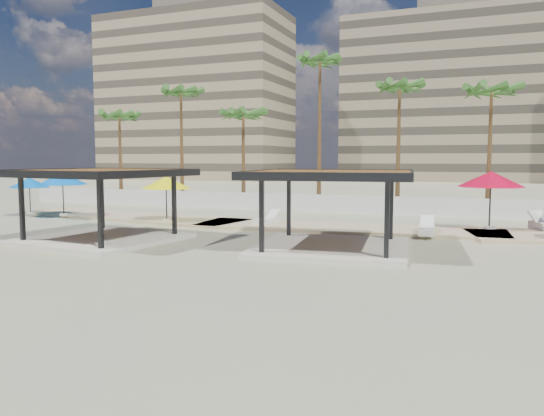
{
  "coord_description": "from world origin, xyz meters",
  "views": [
    {
      "loc": [
        8.76,
        -20.04,
        3.7
      ],
      "look_at": [
        -0.55,
        3.13,
        1.4
      ],
      "focal_mm": 35.0,
      "sensor_mm": 36.0,
      "label": 1
    }
  ],
  "objects_px": {
    "pavilion_west": "(101,198)",
    "umbrella_a": "(29,183)",
    "pavilion_central": "(332,203)",
    "lounger_a": "(266,220)",
    "lounger_b": "(427,230)",
    "umbrella_c": "(491,179)"
  },
  "relations": [
    {
      "from": "lounger_a",
      "to": "lounger_b",
      "type": "distance_m",
      "value": 8.63
    },
    {
      "from": "pavilion_west",
      "to": "umbrella_a",
      "type": "bearing_deg",
      "value": 155.37
    },
    {
      "from": "pavilion_west",
      "to": "umbrella_c",
      "type": "xyz_separation_m",
      "value": [
        16.37,
        9.7,
        0.75
      ]
    },
    {
      "from": "pavilion_west",
      "to": "lounger_b",
      "type": "xyz_separation_m",
      "value": [
        13.6,
        6.63,
        -1.57
      ]
    },
    {
      "from": "pavilion_west",
      "to": "umbrella_a",
      "type": "distance_m",
      "value": 12.98
    },
    {
      "from": "pavilion_west",
      "to": "umbrella_c",
      "type": "relative_size",
      "value": 1.94
    },
    {
      "from": "pavilion_central",
      "to": "umbrella_c",
      "type": "distance_m",
      "value": 10.13
    },
    {
      "from": "pavilion_central",
      "to": "umbrella_c",
      "type": "height_order",
      "value": "pavilion_central"
    },
    {
      "from": "pavilion_west",
      "to": "lounger_a",
      "type": "xyz_separation_m",
      "value": [
        5.01,
        7.47,
        -1.59
      ]
    },
    {
      "from": "umbrella_a",
      "to": "lounger_a",
      "type": "height_order",
      "value": "umbrella_a"
    },
    {
      "from": "umbrella_a",
      "to": "lounger_b",
      "type": "bearing_deg",
      "value": 0.11
    },
    {
      "from": "pavilion_central",
      "to": "lounger_a",
      "type": "xyz_separation_m",
      "value": [
        -5.3,
        5.85,
        -1.58
      ]
    },
    {
      "from": "pavilion_central",
      "to": "lounger_b",
      "type": "relative_size",
      "value": 3.37
    },
    {
      "from": "lounger_b",
      "to": "lounger_a",
      "type": "bearing_deg",
      "value": 80.46
    },
    {
      "from": "pavilion_central",
      "to": "pavilion_west",
      "type": "relative_size",
      "value": 1.02
    },
    {
      "from": "pavilion_west",
      "to": "lounger_a",
      "type": "distance_m",
      "value": 9.13
    },
    {
      "from": "umbrella_c",
      "to": "umbrella_a",
      "type": "bearing_deg",
      "value": -173.55
    },
    {
      "from": "pavilion_central",
      "to": "pavilion_west",
      "type": "height_order",
      "value": "pavilion_west"
    },
    {
      "from": "lounger_a",
      "to": "lounger_b",
      "type": "relative_size",
      "value": 0.95
    },
    {
      "from": "umbrella_c",
      "to": "lounger_a",
      "type": "relative_size",
      "value": 1.8
    },
    {
      "from": "umbrella_a",
      "to": "pavilion_west",
      "type": "bearing_deg",
      "value": -30.5
    },
    {
      "from": "pavilion_west",
      "to": "lounger_b",
      "type": "distance_m",
      "value": 15.21
    }
  ]
}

